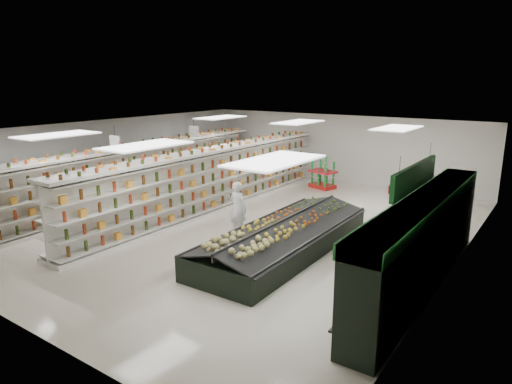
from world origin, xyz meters
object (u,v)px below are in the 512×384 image
Objects in this scene: gondola_left at (145,175)px; shopper_main at (238,209)px; gondola_center at (212,182)px; produce_island at (284,236)px; shopper_background at (220,170)px; soda_endcap at (323,173)px.

shopper_main is (5.76, -1.39, -0.18)m from gondola_left.
gondola_center reaches higher than shopper_main.
shopper_main is at bearing 170.74° from produce_island.
produce_island is at bearing -25.33° from gondola_center.
gondola_center is 5.02m from produce_island.
gondola_center is 3.19m from shopper_main.
produce_island is 1.97m from shopper_main.
gondola_center is 3.84m from shopper_background.
gondola_center is 9.26× the size of soda_endcap.
produce_island is 3.76× the size of shopper_main.
produce_island is (4.50, -2.14, -0.62)m from gondola_center.
produce_island is (7.66, -1.70, -0.61)m from gondola_left.
gondola_center is (3.16, 0.44, 0.01)m from gondola_left.
gondola_left is 9.19× the size of soda_endcap.
shopper_main reaches higher than shopper_background.
shopper_main reaches higher than soda_endcap.
gondola_left is 7.87m from produce_island.
shopper_main is 6.91m from shopper_background.
gondola_center is at bearing -134.61° from shopper_background.
shopper_main is at bearing -84.22° from soda_endcap.
shopper_main is (-1.90, 0.31, 0.43)m from produce_island.
shopper_background is (0.96, 3.58, -0.27)m from gondola_left.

